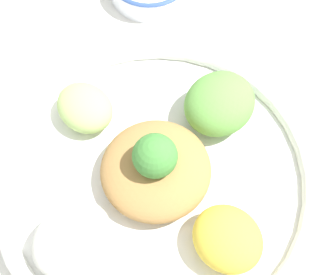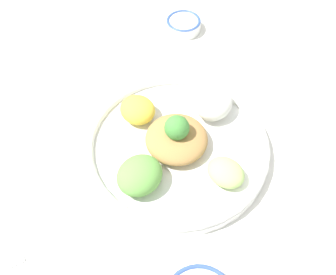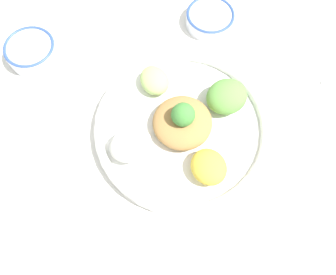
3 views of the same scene
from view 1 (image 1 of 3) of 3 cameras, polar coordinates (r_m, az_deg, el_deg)
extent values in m
plane|color=white|center=(0.56, -1.40, -5.63)|extent=(2.40, 2.40, 0.00)
cylinder|color=white|center=(0.55, -1.97, -5.11)|extent=(0.37, 0.37, 0.02)
torus|color=white|center=(0.53, -2.02, -4.51)|extent=(0.37, 0.37, 0.02)
ellipsoid|color=#6BAD4C|center=(0.55, 6.30, 4.14)|extent=(0.12, 0.12, 0.06)
ellipsoid|color=#B7DB7A|center=(0.57, -10.09, 3.59)|extent=(0.09, 0.09, 0.04)
ellipsoid|color=white|center=(0.50, -11.66, -11.95)|extent=(0.11, 0.11, 0.06)
ellipsoid|color=yellow|center=(0.49, 7.27, -12.15)|extent=(0.10, 0.10, 0.05)
ellipsoid|color=#AD7F47|center=(0.52, -2.08, -3.80)|extent=(0.12, 0.12, 0.04)
sphere|color=#478E3D|center=(0.49, -2.22, -2.10)|extent=(0.05, 0.05, 0.05)
camera|label=2|loc=(0.67, 11.55, 75.74)|focal=42.00mm
camera|label=3|loc=(0.16, 166.33, -2.55)|focal=35.00mm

